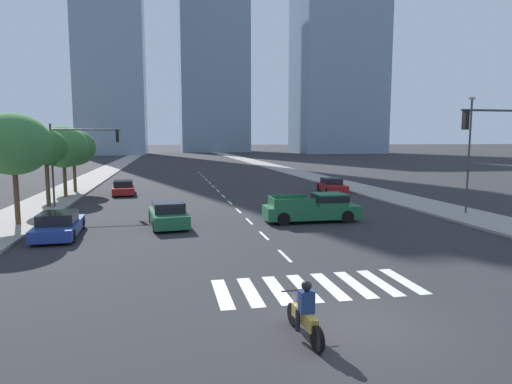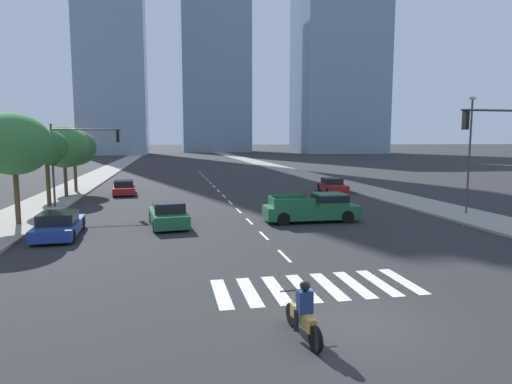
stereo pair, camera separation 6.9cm
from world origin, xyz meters
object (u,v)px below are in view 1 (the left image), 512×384
object	(u,v)px
motorcycle_lead	(305,315)
street_lamp_east	(469,146)
sedan_red_0	(123,188)
sedan_red_3	(332,186)
street_tree_second	(46,147)
sedan_blue_2	(59,225)
sedan_green_1	(168,215)
traffic_signal_far	(78,150)
street_tree_nearest	(13,144)
pickup_truck	(316,208)
street_tree_third	(63,147)
traffic_signal_near	(511,146)
street_tree_fourth	(73,148)

from	to	relation	value
motorcycle_lead	street_lamp_east	distance (m)	21.87
sedan_red_0	sedan_red_3	size ratio (longest dim) A/B	1.07
sedan_red_0	sedan_red_3	distance (m)	18.83
sedan_red_3	street_tree_second	size ratio (longest dim) A/B	0.82
sedan_blue_2	street_tree_second	size ratio (longest dim) A/B	0.88
sedan_green_1	traffic_signal_far	distance (m)	10.71
street_lamp_east	street_tree_nearest	world-z (taller)	street_lamp_east
sedan_red_3	street_tree_second	xyz separation A→B (m)	(-23.11, -4.86, 3.71)
sedan_red_0	street_tree_nearest	size ratio (longest dim) A/B	0.78
street_tree_nearest	sedan_green_1	bearing A→B (deg)	-10.70
traffic_signal_far	street_tree_nearest	xyz separation A→B (m)	(-2.17, -6.53, 0.44)
pickup_truck	sedan_blue_2	size ratio (longest dim) A/B	1.19
motorcycle_lead	street_lamp_east	bearing A→B (deg)	-51.53
street_lamp_east	street_tree_third	xyz separation A→B (m)	(-27.07, 13.83, -0.20)
motorcycle_lead	traffic_signal_near	world-z (taller)	traffic_signal_near
street_tree_fourth	sedan_blue_2	bearing A→B (deg)	-81.63
sedan_green_1	pickup_truck	bearing A→B (deg)	-97.64
traffic_signal_near	sedan_green_1	bearing A→B (deg)	-22.49
street_tree_second	street_tree_fourth	distance (m)	9.45
sedan_green_1	street_tree_fourth	world-z (taller)	street_tree_fourth
traffic_signal_near	street_lamp_east	world-z (taller)	street_lamp_east
traffic_signal_near	pickup_truck	bearing A→B (deg)	-40.46
street_tree_nearest	street_tree_third	world-z (taller)	street_tree_nearest
pickup_truck	traffic_signal_far	world-z (taller)	traffic_signal_far
street_tree_nearest	street_tree_second	world-z (taller)	street_tree_nearest
traffic_signal_near	street_tree_nearest	xyz separation A→B (m)	(-24.35, 8.23, 0.05)
sedan_red_3	traffic_signal_near	bearing A→B (deg)	8.73
street_tree_nearest	street_tree_fourth	size ratio (longest dim) A/B	1.10
motorcycle_lead	sedan_red_0	xyz separation A→B (m)	(-6.99, 30.49, -0.01)
street_tree_fourth	sedan_green_1	bearing A→B (deg)	-64.96
sedan_green_1	street_lamp_east	distance (m)	19.21
sedan_red_0	sedan_green_1	size ratio (longest dim) A/B	1.07
street_tree_fourth	street_tree_third	bearing A→B (deg)	-90.00
sedan_blue_2	sedan_red_3	size ratio (longest dim) A/B	1.07
sedan_red_3	street_tree_fourth	xyz separation A→B (m)	(-23.11, 4.58, 3.50)
pickup_truck	street_tree_nearest	world-z (taller)	street_tree_nearest
pickup_truck	sedan_blue_2	distance (m)	14.10
traffic_signal_near	street_tree_third	distance (m)	31.72
traffic_signal_near	street_tree_second	size ratio (longest dim) A/B	1.19
street_tree_third	street_tree_second	bearing A→B (deg)	-90.00
sedan_green_1	street_tree_second	bearing A→B (deg)	39.35
traffic_signal_near	traffic_signal_far	world-z (taller)	traffic_signal_near
pickup_truck	sedan_red_0	distance (m)	20.11
motorcycle_lead	sedan_red_0	size ratio (longest dim) A/B	0.44
traffic_signal_far	traffic_signal_near	bearing A→B (deg)	-33.63
sedan_green_1	traffic_signal_far	xyz separation A→B (m)	(-6.08, 8.09, 3.51)
sedan_blue_2	street_tree_third	xyz separation A→B (m)	(-2.84, 15.27, 3.66)
street_tree_second	sedan_red_3	bearing A→B (deg)	11.88
motorcycle_lead	street_tree_fourth	size ratio (longest dim) A/B	0.38
motorcycle_lead	street_tree_second	world-z (taller)	street_tree_second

